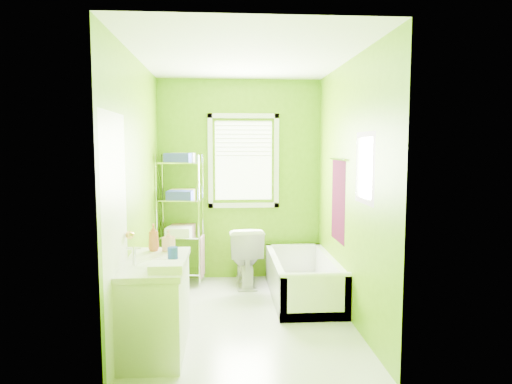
{
  "coord_description": "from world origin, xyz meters",
  "views": [
    {
      "loc": [
        -0.21,
        -4.5,
        1.75
      ],
      "look_at": [
        0.13,
        0.25,
        1.26
      ],
      "focal_mm": 32.0,
      "sensor_mm": 36.0,
      "label": 1
    }
  ],
  "objects": [
    {
      "name": "window",
      "position": [
        0.05,
        1.42,
        1.61
      ],
      "size": [
        0.92,
        0.05,
        1.22
      ],
      "color": "white",
      "rests_on": "ground"
    },
    {
      "name": "door",
      "position": [
        -1.04,
        -1.0,
        1.0
      ],
      "size": [
        0.09,
        0.8,
        2.0
      ],
      "color": "white",
      "rests_on": "ground"
    },
    {
      "name": "ground",
      "position": [
        0.0,
        0.0,
        0.0
      ],
      "size": [
        2.9,
        2.9,
        0.0
      ],
      "primitive_type": "plane",
      "color": "silver",
      "rests_on": "ground"
    },
    {
      "name": "vanity",
      "position": [
        -0.8,
        -0.67,
        0.42
      ],
      "size": [
        0.54,
        1.03,
        1.03
      ],
      "color": "white",
      "rests_on": "ground"
    },
    {
      "name": "toilet",
      "position": [
        0.05,
        1.11,
        0.37
      ],
      "size": [
        0.45,
        0.75,
        0.75
      ],
      "primitive_type": "imported",
      "rotation": [
        0.0,
        0.0,
        3.19
      ],
      "color": "white",
      "rests_on": "ground"
    },
    {
      "name": "right_wall_decor",
      "position": [
        1.04,
        -0.02,
        1.32
      ],
      "size": [
        0.04,
        1.48,
        1.17
      ],
      "color": "#3D071B",
      "rests_on": "ground"
    },
    {
      "name": "bathtub",
      "position": [
        0.69,
        0.55,
        0.16
      ],
      "size": [
        0.72,
        1.53,
        0.5
      ],
      "color": "white",
      "rests_on": "ground"
    },
    {
      "name": "wire_shelf_unit",
      "position": [
        -0.74,
        1.23,
        1.01
      ],
      "size": [
        0.59,
        0.47,
        1.66
      ],
      "color": "silver",
      "rests_on": "ground"
    },
    {
      "name": "room_envelope",
      "position": [
        0.0,
        0.0,
        1.55
      ],
      "size": [
        2.14,
        2.94,
        2.62
      ],
      "color": "#588F06",
      "rests_on": "ground"
    }
  ]
}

